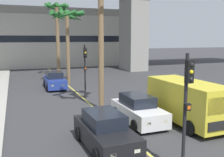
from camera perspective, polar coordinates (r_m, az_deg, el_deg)
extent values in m
cube|color=#DBCC4C|center=(24.03, -8.47, -2.51)|extent=(0.14, 56.00, 0.01)
cube|color=gray|center=(38.89, 4.74, 11.12)|extent=(2.80, 4.40, 12.53)
cube|color=beige|center=(45.87, -14.67, 7.90)|extent=(35.37, 8.00, 8.35)
cube|color=#9C998D|center=(46.06, -14.91, 13.85)|extent=(34.67, 7.20, 1.20)
cube|color=black|center=(41.87, -14.10, 8.43)|extent=(31.84, 0.04, 1.00)
cube|color=navy|center=(25.08, -12.45, -0.81)|extent=(1.75, 4.12, 0.80)
cube|color=black|center=(25.12, -12.55, 0.78)|extent=(1.42, 2.07, 0.60)
cube|color=#F2EDCC|center=(23.17, -10.65, -1.41)|extent=(0.24, 0.08, 0.14)
cube|color=#F2EDCC|center=(23.05, -12.95, -1.54)|extent=(0.24, 0.08, 0.14)
cylinder|color=black|center=(24.00, -10.12, -1.79)|extent=(0.23, 0.64, 0.64)
cylinder|color=black|center=(23.79, -13.95, -2.01)|extent=(0.23, 0.64, 0.64)
cylinder|color=black|center=(26.47, -11.07, -0.83)|extent=(0.23, 0.64, 0.64)
cylinder|color=black|center=(26.28, -14.55, -1.02)|extent=(0.23, 0.64, 0.64)
cube|color=white|center=(14.69, 5.78, -7.44)|extent=(1.71, 4.10, 0.80)
cube|color=black|center=(14.64, 5.55, -4.74)|extent=(1.40, 2.05, 0.60)
cube|color=#F2EDCC|center=(13.23, 11.56, -9.21)|extent=(0.24, 0.08, 0.14)
cube|color=#F2EDCC|center=(12.77, 7.96, -9.77)|extent=(0.24, 0.08, 0.14)
cylinder|color=black|center=(14.09, 11.08, -9.39)|extent=(0.22, 0.64, 0.64)
cylinder|color=black|center=(13.34, 5.08, -10.30)|extent=(0.22, 0.64, 0.64)
cylinder|color=black|center=(16.20, 6.31, -6.86)|extent=(0.22, 0.64, 0.64)
cylinder|color=black|center=(15.56, 0.96, -7.47)|extent=(0.22, 0.64, 0.64)
cube|color=black|center=(11.38, -1.51, -12.32)|extent=(1.83, 4.15, 0.80)
cube|color=black|center=(11.29, -1.81, -8.84)|extent=(1.46, 2.09, 0.60)
cube|color=#F2EDCC|center=(9.85, 5.49, -15.51)|extent=(0.24, 0.09, 0.14)
cube|color=#F2EDCC|center=(9.48, 0.28, -16.48)|extent=(0.24, 0.09, 0.14)
cylinder|color=black|center=(10.72, 5.21, -15.24)|extent=(0.24, 0.65, 0.64)
cylinder|color=black|center=(10.13, -3.27, -16.70)|extent=(0.24, 0.65, 0.64)
cylinder|color=black|center=(12.86, -0.16, -11.02)|extent=(0.24, 0.65, 0.64)
cylinder|color=black|center=(12.37, -7.24, -11.90)|extent=(0.24, 0.65, 0.64)
cube|color=yellow|center=(14.85, 16.12, -4.66)|extent=(2.10, 5.24, 2.10)
cube|color=black|center=(12.91, 23.19, -5.44)|extent=(1.80, 0.12, 0.80)
cube|color=black|center=(13.12, 23.13, -9.43)|extent=(1.70, 0.09, 0.44)
cylinder|color=black|center=(14.58, 22.76, -9.05)|extent=(0.28, 0.77, 0.76)
cylinder|color=black|center=(13.36, 16.84, -10.35)|extent=(0.28, 0.77, 0.76)
cylinder|color=black|center=(16.84, 15.28, -6.31)|extent=(0.28, 0.77, 0.76)
cylinder|color=black|center=(15.79, 9.73, -7.12)|extent=(0.28, 0.77, 0.76)
cylinder|color=black|center=(9.29, 15.70, -7.65)|extent=(0.12, 0.12, 4.20)
cube|color=black|center=(8.88, 16.64, 1.45)|extent=(0.24, 0.20, 0.76)
sphere|color=black|center=(8.78, 17.10, 2.92)|extent=(0.14, 0.14, 0.14)
sphere|color=yellow|center=(8.80, 17.03, 1.37)|extent=(0.14, 0.14, 0.14)
sphere|color=black|center=(8.83, 16.96, -0.17)|extent=(0.14, 0.14, 0.14)
cube|color=black|center=(9.12, 16.23, -6.03)|extent=(0.20, 0.16, 0.24)
cube|color=orange|center=(9.06, 16.53, -6.14)|extent=(0.12, 0.03, 0.12)
cylinder|color=black|center=(20.24, -5.95, 1.44)|extent=(0.12, 0.12, 4.20)
cube|color=black|center=(19.97, -5.92, 5.66)|extent=(0.24, 0.20, 0.76)
sphere|color=black|center=(19.86, -5.86, 6.34)|extent=(0.14, 0.14, 0.14)
sphere|color=yellow|center=(19.87, -5.84, 5.65)|extent=(0.14, 0.14, 0.14)
sphere|color=black|center=(19.89, -5.83, 4.96)|extent=(0.14, 0.14, 0.14)
cube|color=black|center=(20.09, -5.88, 2.25)|extent=(0.20, 0.16, 0.24)
cube|color=orange|center=(20.01, -5.82, 2.22)|extent=(0.12, 0.03, 0.12)
cylinder|color=brown|center=(26.83, -9.67, 6.21)|extent=(0.37, 0.37, 7.04)
sphere|color=#236028|center=(26.93, -9.87, 14.03)|extent=(0.60, 0.60, 0.60)
cone|color=#236028|center=(27.30, -7.51, 13.58)|extent=(0.75, 2.38, 0.84)
cone|color=#236028|center=(27.82, -8.37, 13.12)|extent=(1.87, 2.03, 1.13)
cone|color=#236028|center=(28.04, -10.07, 13.15)|extent=(2.37, 0.67, 1.04)
cone|color=#236028|center=(27.68, -11.67, 13.11)|extent=(2.13, 1.75, 1.09)
cone|color=#236028|center=(27.22, -12.27, 13.37)|extent=(1.43, 2.30, 0.93)
cone|color=#236028|center=(26.37, -12.12, 13.36)|extent=(1.11, 2.36, 1.05)
cone|color=#236028|center=(25.77, -10.38, 13.56)|extent=(2.33, 1.30, 1.03)
cone|color=#236028|center=(25.89, -8.68, 13.88)|extent=(2.38, 1.06, 0.78)
cone|color=#236028|center=(26.30, -7.70, 13.77)|extent=(1.95, 1.99, 0.83)
cylinder|color=brown|center=(16.71, -2.41, 6.38)|extent=(0.36, 0.36, 7.95)
cylinder|color=brown|center=(31.77, -11.81, 7.71)|extent=(0.43, 0.43, 8.35)
sphere|color=#236028|center=(32.00, -12.06, 15.48)|extent=(0.60, 0.60, 0.60)
cone|color=#236028|center=(32.01, -10.39, 14.87)|extent=(0.65, 1.86, 1.08)
cone|color=#236028|center=(32.62, -10.94, 14.72)|extent=(1.48, 1.69, 1.09)
cone|color=#236028|center=(32.85, -12.13, 14.81)|extent=(1.87, 0.62, 0.95)
cone|color=#236028|center=(32.43, -13.46, 15.00)|extent=(1.50, 1.70, 0.80)
cone|color=#236028|center=(31.89, -13.69, 15.03)|extent=(0.53, 1.86, 0.87)
cone|color=#236028|center=(31.33, -13.20, 15.12)|extent=(1.47, 1.72, 0.91)
cone|color=#236028|center=(31.10, -11.76, 15.32)|extent=(1.84, 0.47, 0.81)
cone|color=#236028|center=(31.44, -10.69, 15.03)|extent=(1.61, 1.59, 1.03)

